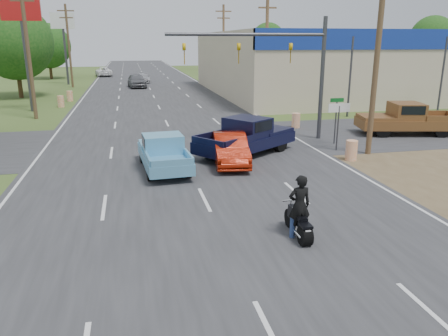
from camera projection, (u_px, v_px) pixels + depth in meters
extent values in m
cube|color=#2D2D30|center=(154.00, 97.00, 46.19)|extent=(15.00, 180.00, 0.02)
cube|color=#2D2D30|center=(176.00, 141.00, 25.54)|extent=(120.00, 10.00, 0.02)
cube|color=brown|center=(431.00, 168.00, 20.25)|extent=(8.00, 18.00, 0.01)
cube|color=#B7A88C|center=(425.00, 62.00, 51.72)|extent=(50.00, 28.00, 6.60)
cylinder|color=#4C3823|center=(377.00, 55.00, 21.36)|extent=(0.28, 0.28, 10.00)
cylinder|color=#4C3823|center=(266.00, 49.00, 38.26)|extent=(0.28, 0.28, 10.00)
cube|color=#4C3823|center=(268.00, 8.00, 37.31)|extent=(1.60, 0.14, 0.14)
cylinder|color=#4C3823|center=(224.00, 46.00, 55.15)|extent=(0.28, 0.28, 10.00)
cube|color=#4C3823|center=(224.00, 11.00, 53.98)|extent=(2.00, 0.14, 0.14)
cube|color=#4C3823|center=(224.00, 18.00, 54.20)|extent=(1.60, 0.14, 0.14)
cylinder|color=#4C3823|center=(28.00, 50.00, 31.61)|extent=(0.28, 0.28, 10.00)
cube|color=#4C3823|center=(22.00, 0.00, 30.66)|extent=(1.60, 0.14, 0.14)
cylinder|color=#4C3823|center=(69.00, 47.00, 54.14)|extent=(0.28, 0.28, 10.00)
cube|color=#4C3823|center=(66.00, 11.00, 52.96)|extent=(2.00, 0.14, 0.14)
cube|color=#4C3823|center=(66.00, 18.00, 53.18)|extent=(1.60, 0.14, 0.14)
cylinder|color=#422D19|center=(20.00, 82.00, 44.89)|extent=(0.44, 0.44, 3.24)
sphere|color=#144313|center=(14.00, 42.00, 43.78)|extent=(7.56, 7.56, 7.56)
cylinder|color=#422D19|center=(51.00, 69.00, 67.32)|extent=(0.44, 0.44, 2.88)
sphere|color=#144313|center=(48.00, 46.00, 66.34)|extent=(6.72, 6.72, 6.72)
cylinder|color=#422D19|center=(429.00, 62.00, 84.94)|extent=(0.44, 0.44, 3.60)
sphere|color=#144313|center=(432.00, 38.00, 83.71)|extent=(8.40, 8.40, 8.40)
cylinder|color=#422D19|center=(267.00, 58.00, 103.39)|extent=(0.44, 0.44, 3.42)
sphere|color=#144313|center=(268.00, 40.00, 102.22)|extent=(7.98, 7.98, 7.98)
cylinder|color=orange|center=(351.00, 150.00, 21.38)|extent=(0.56, 0.56, 1.00)
cylinder|color=orange|center=(296.00, 121.00, 29.44)|extent=(0.56, 0.56, 1.00)
cylinder|color=orange|center=(61.00, 101.00, 38.70)|extent=(0.56, 0.56, 1.00)
cylinder|color=orange|center=(70.00, 96.00, 42.52)|extent=(0.56, 0.56, 1.00)
cylinder|color=#3F3F44|center=(26.00, 56.00, 35.30)|extent=(0.30, 0.30, 9.00)
cube|color=#B21414|center=(20.00, 7.00, 34.27)|extent=(3.00, 0.35, 2.00)
cylinder|color=#3F3F44|center=(65.00, 50.00, 57.83)|extent=(0.30, 0.30, 9.00)
cube|color=white|center=(62.00, 21.00, 56.79)|extent=(3.00, 0.35, 2.00)
cylinder|color=#3F3F44|center=(338.00, 129.00, 23.10)|extent=(0.08, 0.08, 2.40)
cube|color=white|center=(339.00, 108.00, 22.80)|extent=(1.20, 0.05, 0.45)
cylinder|color=#3F3F44|center=(335.00, 123.00, 24.63)|extent=(0.08, 0.08, 2.40)
cube|color=#0C591E|center=(337.00, 100.00, 24.27)|extent=(0.80, 0.04, 0.22)
cylinder|color=#3F3F44|center=(322.00, 80.00, 25.34)|extent=(0.24, 0.24, 7.00)
cylinder|color=#3F3F44|center=(248.00, 34.00, 23.73)|extent=(9.00, 0.18, 0.18)
imported|color=gold|center=(291.00, 43.00, 24.36)|extent=(0.18, 0.40, 1.10)
imported|color=gold|center=(239.00, 43.00, 23.75)|extent=(0.18, 0.40, 1.10)
imported|color=gold|center=(184.00, 43.00, 23.15)|extent=(0.18, 0.40, 1.10)
imported|color=#921906|center=(230.00, 149.00, 20.75)|extent=(2.03, 4.50, 1.43)
cylinder|color=black|center=(305.00, 236.00, 12.49)|extent=(0.29, 0.60, 0.60)
cylinder|color=black|center=(289.00, 218.00, 13.72)|extent=(0.11, 0.60, 0.60)
cube|color=black|center=(297.00, 218.00, 13.05)|extent=(0.20, 1.09, 0.27)
cube|color=black|center=(294.00, 210.00, 13.22)|extent=(0.24, 0.50, 0.20)
cube|color=black|center=(300.00, 217.00, 12.76)|extent=(0.27, 0.50, 0.09)
cylinder|color=white|center=(292.00, 200.00, 13.41)|extent=(0.59, 0.05, 0.05)
cube|color=white|center=(308.00, 232.00, 12.25)|extent=(0.16, 0.02, 0.11)
imported|color=black|center=(299.00, 208.00, 12.82)|extent=(0.68, 0.44, 1.85)
cylinder|color=black|center=(143.00, 155.00, 20.98)|extent=(0.33, 0.77, 0.75)
cylinder|color=black|center=(175.00, 153.00, 21.40)|extent=(0.33, 0.77, 0.75)
cylinder|color=black|center=(151.00, 172.00, 18.28)|extent=(0.33, 0.77, 0.75)
cylinder|color=black|center=(187.00, 169.00, 18.70)|extent=(0.33, 0.77, 0.75)
cube|color=#5EA5CB|center=(164.00, 157.00, 19.78)|extent=(2.22, 5.00, 0.49)
cube|color=#5EA5CB|center=(159.00, 144.00, 21.05)|extent=(1.91, 1.97, 0.17)
cube|color=#5EA5CB|center=(163.00, 143.00, 19.69)|extent=(1.82, 1.58, 0.80)
cube|color=black|center=(163.00, 140.00, 19.66)|extent=(1.84, 1.29, 0.42)
cube|color=#5EA5CB|center=(172.00, 163.00, 17.47)|extent=(1.73, 0.20, 0.28)
cylinder|color=black|center=(252.00, 138.00, 24.31)|extent=(0.92, 0.79, 0.89)
cylinder|color=black|center=(280.00, 143.00, 23.11)|extent=(0.92, 0.79, 0.89)
cylinder|color=black|center=(209.00, 149.00, 21.83)|extent=(0.92, 0.79, 0.89)
cylinder|color=black|center=(238.00, 156.00, 20.63)|extent=(0.92, 0.79, 0.89)
cube|color=black|center=(246.00, 142.00, 22.40)|extent=(5.98, 5.20, 0.58)
cube|color=black|center=(266.00, 130.00, 23.54)|extent=(3.02, 3.00, 0.20)
cube|color=black|center=(247.00, 127.00, 22.27)|extent=(2.61, 2.67, 0.95)
cube|color=black|center=(248.00, 124.00, 22.23)|extent=(2.35, 2.51, 0.50)
cube|color=black|center=(207.00, 142.00, 20.25)|extent=(1.27, 1.71, 0.33)
cylinder|color=black|center=(383.00, 130.00, 26.48)|extent=(0.97, 0.53, 0.92)
cylinder|color=black|center=(373.00, 124.00, 28.34)|extent=(0.97, 0.53, 0.92)
cylinder|color=black|center=(442.00, 130.00, 26.47)|extent=(0.97, 0.53, 0.92)
cylinder|color=black|center=(428.00, 124.00, 28.32)|extent=(0.97, 0.53, 0.92)
cube|color=brown|center=(407.00, 123.00, 27.33)|extent=(6.33, 3.53, 0.60)
cube|color=brown|center=(379.00, 117.00, 27.23)|extent=(2.69, 2.62, 0.21)
cube|color=brown|center=(406.00, 111.00, 27.11)|extent=(2.21, 2.45, 0.98)
cube|color=black|center=(407.00, 108.00, 27.07)|extent=(1.87, 2.42, 0.52)
imported|color=slate|center=(137.00, 81.00, 54.91)|extent=(2.53, 5.20, 1.71)
imported|color=#B0B0B5|center=(143.00, 78.00, 61.54)|extent=(1.92, 4.62, 1.33)
imported|color=white|center=(104.00, 72.00, 72.54)|extent=(3.11, 5.53, 1.46)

